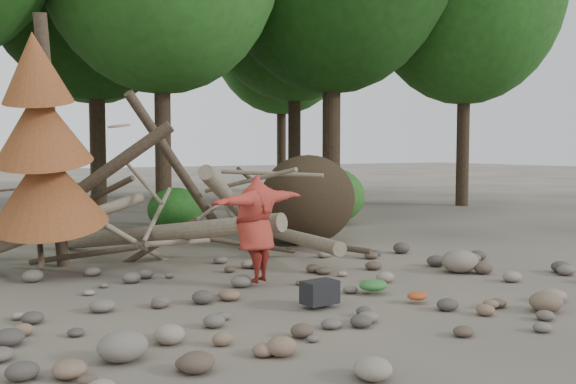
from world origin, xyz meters
TOP-DOWN VIEW (x-y plane):
  - ground at (0.00, 0.00)m, footprint 120.00×120.00m
  - deadfall_pile at (2.02, 4.24)m, footprint 8.55×5.24m
  - dead_conifer at (-3.12, 3.37)m, footprint 2.06×2.16m
  - bush_mid at (0.80, 7.80)m, footprint 1.40×1.40m
  - bush_right at (5.00, 7.00)m, footprint 2.00×2.00m
  - frisbee_thrower at (-0.48, 0.96)m, footprint 3.36×1.24m
  - backpack at (-0.35, -0.64)m, footprint 0.49×0.35m
  - cloth_green at (0.77, -0.37)m, footprint 0.44×0.37m
  - cloth_orange at (0.94, -1.12)m, footprint 0.30×0.25m
  - boulder_front_left at (-3.24, -1.42)m, footprint 0.51×0.46m
  - boulder_front_right at (2.08, -2.32)m, footprint 0.45×0.41m
  - boulder_mid_right at (3.07, 0.17)m, footprint 0.66×0.59m

SIDE VIEW (x-z plane):
  - ground at x=0.00m, z-range 0.00..0.00m
  - cloth_orange at x=0.94m, z-range 0.00..0.11m
  - cloth_green at x=0.77m, z-range 0.00..0.16m
  - boulder_front_right at x=2.08m, z-range 0.00..0.27m
  - boulder_front_left at x=-3.24m, z-range 0.00..0.31m
  - backpack at x=-0.35m, z-range 0.00..0.31m
  - boulder_mid_right at x=3.07m, z-range 0.00..0.39m
  - bush_mid at x=0.80m, z-range 0.00..1.12m
  - bush_right at x=5.00m, z-range 0.00..1.60m
  - frisbee_thrower at x=-0.48m, z-range -0.29..2.10m
  - deadfall_pile at x=2.02m, z-range -0.70..2.60m
  - dead_conifer at x=-3.12m, z-range -0.06..4.29m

